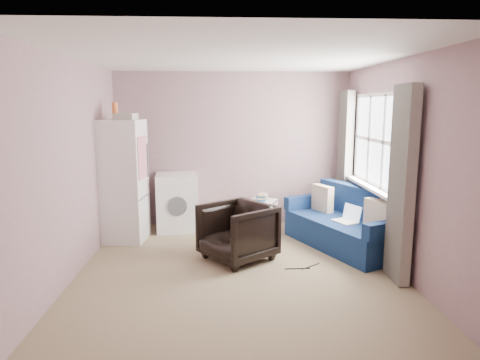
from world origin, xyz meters
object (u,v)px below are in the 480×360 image
object	(u,v)px
armchair	(237,229)
side_table	(262,212)
washing_machine	(177,201)
sofa	(347,226)
fridge	(123,180)

from	to	relation	value
armchair	side_table	bearing A→B (deg)	125.06
armchair	side_table	world-z (taller)	armchair
armchair	washing_machine	world-z (taller)	washing_machine
sofa	armchair	bearing A→B (deg)	171.82
armchair	sofa	bearing A→B (deg)	69.00
washing_machine	side_table	size ratio (longest dim) A/B	1.59
washing_machine	sofa	bearing A→B (deg)	-27.15
fridge	washing_machine	world-z (taller)	fridge
armchair	sofa	world-z (taller)	sofa
armchair	side_table	xyz separation A→B (m)	(0.47, 1.44, -0.14)
fridge	washing_machine	xyz separation A→B (m)	(0.72, 0.51, -0.43)
sofa	fridge	bearing A→B (deg)	147.80
washing_machine	side_table	distance (m)	1.38
fridge	side_table	distance (m)	2.24
washing_machine	side_table	world-z (taller)	washing_machine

